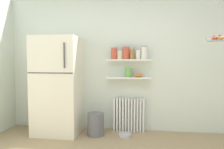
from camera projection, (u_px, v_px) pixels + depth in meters
back_wall at (127, 60)px, 3.92m from camera, size 7.04×0.10×2.60m
refrigerator at (58, 85)px, 3.73m from camera, size 0.77×0.68×1.69m
radiator at (129, 115)px, 3.85m from camera, size 0.56×0.12×0.60m
wall_shelf_lower at (129, 78)px, 3.78m from camera, size 0.78×0.22×0.02m
wall_shelf_upper at (129, 60)px, 3.76m from camera, size 0.78×0.22×0.02m
storage_jar_0 at (114, 53)px, 3.79m from camera, size 0.10×0.10×0.22m
storage_jar_1 at (120, 55)px, 3.77m from camera, size 0.10×0.10×0.17m
storage_jar_2 at (126, 53)px, 3.76m from camera, size 0.11×0.11×0.24m
storage_jar_3 at (132, 54)px, 3.75m from camera, size 0.08×0.08×0.19m
storage_jar_4 at (138, 54)px, 3.73m from camera, size 0.08×0.08×0.18m
storage_jar_5 at (144, 53)px, 3.72m from camera, size 0.11×0.11×0.23m
vase at (128, 73)px, 3.78m from camera, size 0.11×0.11×0.16m
shelf_bowl at (139, 75)px, 3.76m from camera, size 0.15×0.15×0.07m
trash_bin at (96, 124)px, 3.63m from camera, size 0.28×0.28×0.39m
pet_food_bowl at (125, 135)px, 3.57m from camera, size 0.20×0.20×0.05m
hanging_fruit_basket at (217, 38)px, 3.11m from camera, size 0.31×0.31×0.09m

